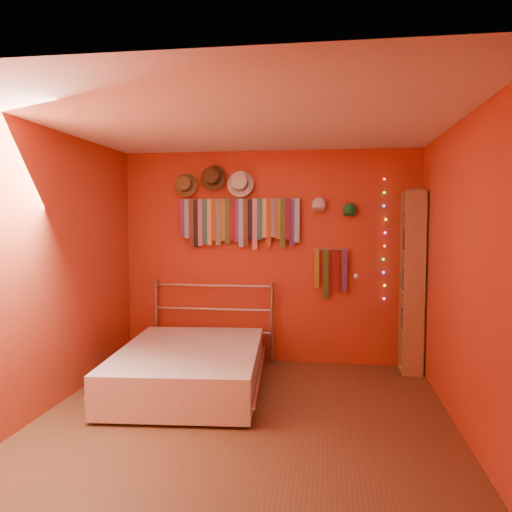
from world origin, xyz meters
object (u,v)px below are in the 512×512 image
at_px(bookshelf, 416,281).
at_px(reading_lamp, 356,276).
at_px(tie_rack, 239,220).
at_px(bed, 190,367).

bearing_deg(bookshelf, reading_lamp, -176.72).
height_order(tie_rack, bookshelf, bookshelf).
bearing_deg(reading_lamp, bed, -153.02).
distance_m(tie_rack, bookshelf, 2.13).
relative_size(reading_lamp, bed, 0.16).
relative_size(reading_lamp, bookshelf, 0.17).
bearing_deg(bookshelf, bed, -159.08).
bearing_deg(reading_lamp, tie_rack, 171.96).
height_order(tie_rack, reading_lamp, tie_rack).
bearing_deg(tie_rack, bed, -106.53).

